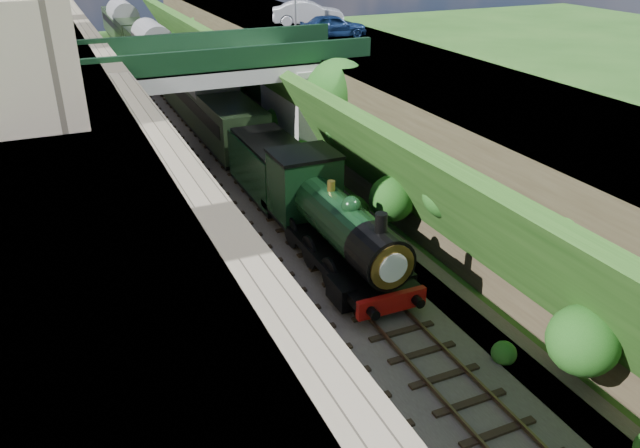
# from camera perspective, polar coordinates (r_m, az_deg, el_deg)

# --- Properties ---
(ground) EXTENTS (160.00, 160.00, 0.00)m
(ground) POSITION_cam_1_polar(r_m,az_deg,el_deg) (18.81, 11.68, -18.55)
(ground) COLOR #1E4714
(ground) RESTS_ON ground
(trackbed) EXTENTS (10.00, 90.00, 0.20)m
(trackbed) POSITION_cam_1_polar(r_m,az_deg,el_deg) (34.23, -7.61, 3.44)
(trackbed) COLOR #473F38
(trackbed) RESTS_ON ground
(retaining_wall) EXTENTS (1.00, 90.00, 7.00)m
(retaining_wall) POSITION_cam_1_polar(r_m,az_deg,el_deg) (32.11, -17.46, 7.41)
(retaining_wall) COLOR #756B56
(retaining_wall) RESTS_ON ground
(street_plateau_left) EXTENTS (6.00, 90.00, 7.00)m
(street_plateau_left) POSITION_cam_1_polar(r_m,az_deg,el_deg) (31.95, -23.67, 6.33)
(street_plateau_left) COLOR #262628
(street_plateau_left) RESTS_ON ground
(street_plateau_right) EXTENTS (8.00, 90.00, 6.25)m
(street_plateau_right) POSITION_cam_1_polar(r_m,az_deg,el_deg) (36.84, 6.57, 10.10)
(street_plateau_right) COLOR #262628
(street_plateau_right) RESTS_ON ground
(embankment_slope) EXTENTS (4.29, 90.00, 6.36)m
(embankment_slope) POSITION_cam_1_polar(r_m,az_deg,el_deg) (33.90, 0.73, 7.89)
(embankment_slope) COLOR #1E4714
(embankment_slope) RESTS_ON ground
(track_left) EXTENTS (2.50, 90.00, 0.20)m
(track_left) POSITION_cam_1_polar(r_m,az_deg,el_deg) (33.72, -10.88, 3.11)
(track_left) COLOR black
(track_left) RESTS_ON trackbed
(track_right) EXTENTS (2.50, 90.00, 0.20)m
(track_right) POSITION_cam_1_polar(r_m,az_deg,el_deg) (34.50, -5.72, 3.99)
(track_right) COLOR black
(track_right) RESTS_ON trackbed
(road_bridge) EXTENTS (16.00, 6.40, 7.25)m
(road_bridge) POSITION_cam_1_polar(r_m,az_deg,el_deg) (36.91, -8.42, 11.55)
(road_bridge) COLOR gray
(road_bridge) RESTS_ON ground
(building_near) EXTENTS (4.00, 8.00, 4.00)m
(building_near) POSITION_cam_1_polar(r_m,az_deg,el_deg) (24.85, -26.51, 13.98)
(building_near) COLOR gray
(building_near) RESTS_ON street_plateau_left
(tree) EXTENTS (3.60, 3.80, 6.60)m
(tree) POSITION_cam_1_polar(r_m,az_deg,el_deg) (34.48, 1.75, 11.79)
(tree) COLOR black
(tree) RESTS_ON ground
(car_blue) EXTENTS (4.50, 2.24, 1.47)m
(car_blue) POSITION_cam_1_polar(r_m,az_deg,el_deg) (42.44, 1.20, 17.66)
(car_blue) COLOR #11254D
(car_blue) RESTS_ON street_plateau_right
(car_silver) EXTENTS (5.45, 3.43, 1.69)m
(car_silver) POSITION_cam_1_polar(r_m,az_deg,el_deg) (47.83, -1.12, 18.72)
(car_silver) COLOR #BCBDC1
(car_silver) RESTS_ON street_plateau_right
(locomotive) EXTENTS (3.10, 10.22, 3.83)m
(locomotive) POSITION_cam_1_polar(r_m,az_deg,el_deg) (25.56, 1.15, 0.07)
(locomotive) COLOR black
(locomotive) RESTS_ON trackbed
(tender) EXTENTS (2.70, 6.00, 3.05)m
(tender) POSITION_cam_1_polar(r_m,az_deg,el_deg) (31.94, -4.48, 4.87)
(tender) COLOR black
(tender) RESTS_ON trackbed
(coach_front) EXTENTS (2.90, 18.00, 3.70)m
(coach_front) POSITION_cam_1_polar(r_m,az_deg,el_deg) (43.36, -10.29, 10.77)
(coach_front) COLOR black
(coach_front) RESTS_ON trackbed
(coach_middle) EXTENTS (2.90, 18.00, 3.70)m
(coach_middle) POSITION_cam_1_polar(r_m,az_deg,el_deg) (61.37, -14.90, 14.70)
(coach_middle) COLOR black
(coach_middle) RESTS_ON trackbed
(coach_rear) EXTENTS (2.90, 18.00, 3.70)m
(coach_rear) POSITION_cam_1_polar(r_m,az_deg,el_deg) (79.75, -17.46, 16.80)
(coach_rear) COLOR black
(coach_rear) RESTS_ON trackbed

